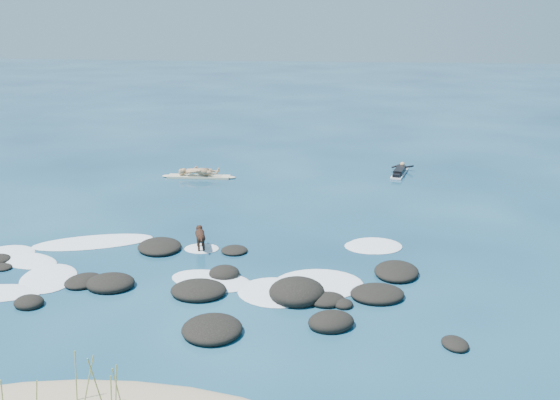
# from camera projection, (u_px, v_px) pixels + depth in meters

# --- Properties ---
(ground) EXTENTS (160.00, 160.00, 0.00)m
(ground) POSITION_uv_depth(u_px,v_px,m) (205.00, 267.00, 18.21)
(ground) COLOR #0A2642
(ground) RESTS_ON ground
(reef_rocks) EXTENTS (13.80, 7.40, 0.61)m
(reef_rocks) POSITION_uv_depth(u_px,v_px,m) (197.00, 290.00, 16.46)
(reef_rocks) COLOR black
(reef_rocks) RESTS_ON ground
(breaking_foam) EXTENTS (13.28, 6.44, 0.12)m
(breaking_foam) POSITION_uv_depth(u_px,v_px,m) (171.00, 267.00, 18.14)
(breaking_foam) COLOR white
(breaking_foam) RESTS_ON ground
(standing_surfer_rig) EXTENTS (3.36, 0.68, 1.91)m
(standing_surfer_rig) POSITION_uv_depth(u_px,v_px,m) (198.00, 161.00, 27.80)
(standing_surfer_rig) COLOR beige
(standing_surfer_rig) RESTS_ON ground
(paddling_surfer_rig) EXTENTS (1.18, 2.37, 0.41)m
(paddling_surfer_rig) POSITION_uv_depth(u_px,v_px,m) (400.00, 171.00, 28.57)
(paddling_surfer_rig) COLOR white
(paddling_surfer_rig) RESTS_ON ground
(dog) EXTENTS (0.50, 1.09, 0.71)m
(dog) POSITION_uv_depth(u_px,v_px,m) (200.00, 235.00, 19.39)
(dog) COLOR black
(dog) RESTS_ON ground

